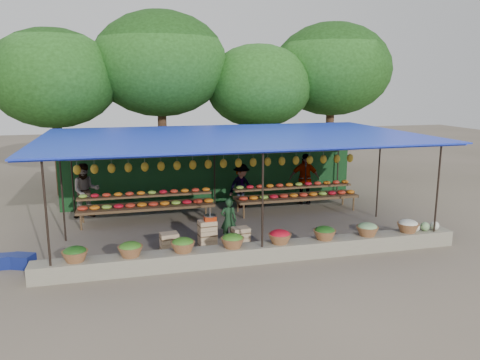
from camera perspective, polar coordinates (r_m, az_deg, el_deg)
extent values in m
plane|color=brown|center=(14.21, -0.76, -5.83)|extent=(60.00, 60.00, 0.00)
cube|color=gray|center=(11.64, 2.48, -8.83)|extent=(10.60, 0.55, 0.40)
cylinder|color=black|center=(10.79, -22.49, -4.69)|extent=(0.05, 0.05, 2.80)
cylinder|color=black|center=(11.13, 2.76, -3.29)|extent=(0.05, 0.05, 2.80)
cylinder|color=black|center=(13.33, 22.90, -1.71)|extent=(0.05, 0.05, 2.80)
cylinder|color=black|center=(13.58, -20.87, -1.33)|extent=(0.05, 0.05, 2.80)
cylinder|color=black|center=(15.68, 16.54, 0.62)|extent=(0.05, 0.05, 2.80)
cylinder|color=black|center=(16.41, -19.81, 0.88)|extent=(0.05, 0.05, 2.80)
cylinder|color=black|center=(16.64, -3.14, 1.70)|extent=(0.05, 0.05, 2.80)
cylinder|color=black|center=(18.18, 11.88, 2.32)|extent=(0.05, 0.05, 2.80)
cube|color=#1A31C7|center=(13.63, -0.79, 5.46)|extent=(10.80, 6.60, 0.04)
cube|color=#1A31C7|center=(11.74, 1.52, 3.57)|extent=(10.80, 2.19, 0.26)
cube|color=#1A31C7|center=(15.59, -2.53, 5.57)|extent=(10.80, 2.19, 0.26)
cylinder|color=gray|center=(15.09, -2.04, 3.07)|extent=(9.60, 0.01, 0.01)
ellipsoid|color=gold|center=(14.85, -19.25, 1.19)|extent=(0.23, 0.17, 0.30)
ellipsoid|color=gold|center=(14.81, -17.32, 1.29)|extent=(0.23, 0.17, 0.30)
ellipsoid|color=gold|center=(14.79, -15.39, 1.39)|extent=(0.23, 0.17, 0.30)
ellipsoid|color=gold|center=(14.79, -13.46, 1.48)|extent=(0.23, 0.17, 0.30)
ellipsoid|color=gold|center=(14.81, -11.52, 1.58)|extent=(0.23, 0.17, 0.30)
ellipsoid|color=gold|center=(14.84, -9.60, 1.67)|extent=(0.23, 0.17, 0.30)
ellipsoid|color=gold|center=(14.89, -7.68, 1.76)|extent=(0.23, 0.17, 0.30)
ellipsoid|color=gold|center=(14.95, -5.78, 1.85)|extent=(0.23, 0.17, 0.30)
ellipsoid|color=gold|center=(15.03, -3.89, 1.94)|extent=(0.23, 0.17, 0.30)
ellipsoid|color=gold|center=(15.13, -2.03, 2.02)|extent=(0.23, 0.17, 0.30)
ellipsoid|color=gold|center=(15.25, -0.19, 2.10)|extent=(0.23, 0.17, 0.30)
ellipsoid|color=gold|center=(15.37, 1.61, 2.18)|extent=(0.23, 0.17, 0.30)
ellipsoid|color=gold|center=(15.52, 3.39, 2.25)|extent=(0.23, 0.17, 0.30)
ellipsoid|color=gold|center=(15.68, 5.13, 2.32)|extent=(0.23, 0.17, 0.30)
ellipsoid|color=gold|center=(15.85, 6.84, 2.38)|extent=(0.23, 0.17, 0.30)
ellipsoid|color=gold|center=(16.04, 8.50, 2.45)|extent=(0.23, 0.17, 0.30)
ellipsoid|color=gold|center=(16.24, 10.13, 2.51)|extent=(0.23, 0.17, 0.30)
ellipsoid|color=gold|center=(16.45, 11.72, 2.56)|extent=(0.23, 0.17, 0.30)
ellipsoid|color=gold|center=(16.67, 13.27, 2.61)|extent=(0.23, 0.17, 0.30)
ellipsoid|color=#1F5216|center=(11.10, -19.50, -8.24)|extent=(0.52, 0.52, 0.23)
ellipsoid|color=#3B771F|center=(11.04, -13.23, -7.97)|extent=(0.52, 0.52, 0.23)
ellipsoid|color=#3B771F|center=(11.12, -6.99, -7.60)|extent=(0.52, 0.52, 0.23)
ellipsoid|color=#3B771F|center=(11.32, -0.92, -7.15)|extent=(0.52, 0.52, 0.23)
ellipsoid|color=red|center=(11.65, 4.87, -6.65)|extent=(0.52, 0.52, 0.23)
ellipsoid|color=#1F5216|center=(12.08, 10.29, -6.12)|extent=(0.52, 0.52, 0.23)
ellipsoid|color=#7CAB6B|center=(12.61, 15.27, -5.59)|extent=(0.52, 0.52, 0.23)
ellipsoid|color=beige|center=(13.24, 19.81, -5.06)|extent=(0.52, 0.52, 0.23)
cube|color=#17421D|center=(16.90, -3.30, 1.34)|extent=(10.60, 0.06, 2.50)
cylinder|color=#3D2916|center=(19.25, -21.25, 4.04)|extent=(0.36, 0.36, 3.97)
ellipsoid|color=#17390F|center=(19.11, -21.81, 11.42)|extent=(4.77, 4.77, 3.69)
cylinder|color=#3D2916|center=(19.55, -9.42, 5.54)|extent=(0.36, 0.36, 4.48)
ellipsoid|color=#17390F|center=(19.46, -9.70, 13.76)|extent=(5.39, 5.39, 4.17)
cylinder|color=#3D2916|center=(20.05, 2.19, 4.73)|extent=(0.36, 0.36, 3.71)
ellipsoid|color=#17390F|center=(19.91, 2.24, 11.37)|extent=(4.47, 4.47, 3.45)
cylinder|color=#3D2916|center=(21.64, 10.85, 5.89)|extent=(0.36, 0.36, 4.35)
ellipsoid|color=#17390F|center=(21.54, 11.14, 13.10)|extent=(5.24, 5.24, 4.05)
cube|color=#44311B|center=(14.97, -11.31, -3.16)|extent=(4.20, 0.95, 0.08)
cube|color=#44311B|center=(15.20, -11.42, -1.86)|extent=(4.20, 0.35, 0.06)
cylinder|color=#44311B|center=(14.69, -18.82, -4.87)|extent=(0.06, 0.06, 0.50)
cylinder|color=#44311B|center=(14.87, -3.65, -4.05)|extent=(0.06, 0.06, 0.50)
cylinder|color=#44311B|center=(15.46, -18.61, -4.05)|extent=(0.06, 0.06, 0.50)
cylinder|color=#44311B|center=(15.63, -4.20, -3.28)|extent=(0.06, 0.06, 0.50)
ellipsoid|color=red|center=(14.83, -18.65, -3.30)|extent=(0.31, 0.26, 0.13)
ellipsoid|color=#7CAB34|center=(15.21, -18.60, -1.89)|extent=(0.26, 0.22, 0.12)
ellipsoid|color=orange|center=(14.81, -17.30, -3.23)|extent=(0.31, 0.26, 0.13)
ellipsoid|color=red|center=(15.18, -17.28, -1.82)|extent=(0.26, 0.22, 0.12)
ellipsoid|color=#7CAB34|center=(14.79, -15.94, -3.17)|extent=(0.31, 0.26, 0.13)
ellipsoid|color=red|center=(15.17, -15.96, -1.76)|extent=(0.26, 0.22, 0.12)
ellipsoid|color=red|center=(14.79, -14.59, -3.10)|extent=(0.31, 0.26, 0.13)
ellipsoid|color=orange|center=(15.16, -14.64, -1.69)|extent=(0.26, 0.22, 0.12)
ellipsoid|color=red|center=(14.79, -13.23, -3.03)|extent=(0.31, 0.26, 0.13)
ellipsoid|color=red|center=(15.16, -13.32, -1.63)|extent=(0.26, 0.22, 0.12)
ellipsoid|color=orange|center=(14.80, -11.87, -2.96)|extent=(0.31, 0.26, 0.13)
ellipsoid|color=orange|center=(15.17, -12.00, -1.56)|extent=(0.26, 0.22, 0.12)
ellipsoid|color=red|center=(14.81, -10.52, -2.89)|extent=(0.31, 0.26, 0.13)
ellipsoid|color=#7CAB34|center=(15.19, -10.68, -1.49)|extent=(0.26, 0.22, 0.12)
ellipsoid|color=orange|center=(14.84, -9.17, -2.82)|extent=(0.31, 0.26, 0.13)
ellipsoid|color=red|center=(15.21, -9.37, -1.42)|extent=(0.26, 0.22, 0.12)
ellipsoid|color=#7CAB34|center=(14.87, -7.83, -2.74)|extent=(0.31, 0.26, 0.13)
ellipsoid|color=red|center=(15.24, -8.06, -1.35)|extent=(0.26, 0.22, 0.12)
ellipsoid|color=red|center=(14.91, -6.49, -2.67)|extent=(0.31, 0.26, 0.13)
ellipsoid|color=orange|center=(15.28, -6.75, -1.28)|extent=(0.26, 0.22, 0.12)
ellipsoid|color=red|center=(14.96, -5.16, -2.59)|extent=(0.31, 0.26, 0.13)
ellipsoid|color=red|center=(15.33, -5.46, -1.21)|extent=(0.26, 0.22, 0.12)
ellipsoid|color=orange|center=(15.02, -3.85, -2.52)|extent=(0.31, 0.26, 0.13)
ellipsoid|color=orange|center=(15.39, -4.17, -1.14)|extent=(0.26, 0.22, 0.12)
cube|color=#44311B|center=(16.00, 6.86, -2.06)|extent=(4.20, 0.95, 0.08)
cube|color=#44311B|center=(16.21, 6.50, -0.85)|extent=(4.20, 0.35, 0.06)
cylinder|color=#44311B|center=(15.11, 0.46, -3.78)|extent=(0.06, 0.06, 0.50)
cylinder|color=#44311B|center=(16.51, 13.67, -2.77)|extent=(0.06, 0.06, 0.50)
cylinder|color=#44311B|center=(15.86, -0.28, -3.03)|extent=(0.06, 0.06, 0.50)
cylinder|color=#44311B|center=(17.20, 12.43, -2.14)|extent=(0.06, 0.06, 0.50)
ellipsoid|color=red|center=(15.27, 0.40, -2.26)|extent=(0.31, 0.26, 0.13)
ellipsoid|color=#7CAB34|center=(15.63, -0.02, -0.91)|extent=(0.26, 0.22, 0.12)
ellipsoid|color=orange|center=(15.36, 1.67, -2.18)|extent=(0.31, 0.26, 0.13)
ellipsoid|color=red|center=(15.72, 1.22, -0.84)|extent=(0.26, 0.22, 0.12)
ellipsoid|color=#7CAB34|center=(15.45, 2.91, -2.10)|extent=(0.31, 0.26, 0.13)
ellipsoid|color=red|center=(15.81, 2.44, -0.77)|extent=(0.26, 0.22, 0.12)
ellipsoid|color=red|center=(15.56, 4.15, -2.02)|extent=(0.31, 0.26, 0.13)
ellipsoid|color=orange|center=(15.91, 3.65, -0.71)|extent=(0.26, 0.22, 0.12)
ellipsoid|color=red|center=(15.67, 5.36, -1.94)|extent=(0.31, 0.26, 0.13)
ellipsoid|color=red|center=(16.03, 4.84, -0.64)|extent=(0.26, 0.22, 0.12)
ellipsoid|color=orange|center=(15.79, 6.56, -1.86)|extent=(0.31, 0.26, 0.13)
ellipsoid|color=orange|center=(16.14, 6.01, -0.57)|extent=(0.26, 0.22, 0.12)
ellipsoid|color=red|center=(15.92, 7.73, -1.78)|extent=(0.31, 0.26, 0.13)
ellipsoid|color=#7CAB34|center=(16.27, 7.17, -0.50)|extent=(0.26, 0.22, 0.12)
ellipsoid|color=orange|center=(16.05, 8.89, -1.71)|extent=(0.31, 0.26, 0.13)
ellipsoid|color=red|center=(16.40, 8.30, -0.44)|extent=(0.26, 0.22, 0.12)
ellipsoid|color=#7CAB34|center=(16.19, 10.03, -1.63)|extent=(0.31, 0.26, 0.13)
ellipsoid|color=red|center=(16.53, 9.42, -0.37)|extent=(0.26, 0.22, 0.12)
ellipsoid|color=red|center=(16.34, 11.15, -1.55)|extent=(0.31, 0.26, 0.13)
ellipsoid|color=orange|center=(16.67, 10.52, -0.31)|extent=(0.26, 0.22, 0.12)
ellipsoid|color=red|center=(16.49, 12.25, -1.48)|extent=(0.31, 0.26, 0.13)
ellipsoid|color=red|center=(16.82, 11.61, -0.25)|extent=(0.26, 0.22, 0.12)
ellipsoid|color=orange|center=(16.65, 13.33, -1.40)|extent=(0.31, 0.26, 0.13)
ellipsoid|color=orange|center=(16.98, 12.67, -0.19)|extent=(0.26, 0.22, 0.12)
cube|color=tan|center=(12.33, -8.59, -8.13)|extent=(0.49, 0.39, 0.25)
cube|color=tan|center=(12.24, -8.63, -6.98)|extent=(0.49, 0.39, 0.25)
cube|color=tan|center=(12.46, -3.97, -7.81)|extent=(0.49, 0.39, 0.25)
cube|color=tan|center=(12.37, -3.99, -6.67)|extent=(0.49, 0.39, 0.25)
cube|color=tan|center=(12.29, -4.01, -5.52)|extent=(0.49, 0.39, 0.25)
cube|color=tan|center=(12.64, 0.08, -7.49)|extent=(0.49, 0.39, 0.25)
cube|color=tan|center=(12.56, 0.08, -6.37)|extent=(0.49, 0.39, 0.25)
cube|color=#BE320F|center=(12.25, -3.67, -4.67)|extent=(0.30, 0.26, 0.12)
cylinder|color=gray|center=(12.23, -3.67, -4.34)|extent=(0.32, 0.32, 0.03)
cylinder|color=gray|center=(12.21, -3.68, -3.91)|extent=(0.03, 0.03, 0.22)
imported|color=#1A3A1E|center=(12.82, -1.39, -4.92)|extent=(0.50, 0.38, 1.23)
imported|color=slate|center=(15.86, -18.28, -1.25)|extent=(0.95, 0.79, 1.78)
imported|color=slate|center=(16.32, 0.17, -0.72)|extent=(1.13, 0.88, 1.55)
imported|color=slate|center=(17.02, 7.86, 0.17)|extent=(1.15, 0.69, 1.83)
cube|color=navy|center=(12.50, -26.39, -8.84)|extent=(0.54, 0.40, 0.31)
cube|color=navy|center=(12.35, -25.04, -8.93)|extent=(0.64, 0.57, 0.32)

